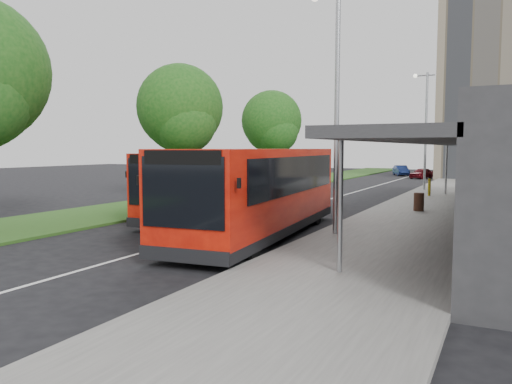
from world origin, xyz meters
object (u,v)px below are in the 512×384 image
Objects in this scene: tree_mid at (180,113)px; car_far at (401,170)px; lamp_post_near at (334,96)px; bollard at (429,187)px; bus_main at (260,192)px; litter_bin at (419,202)px; tree_far at (272,125)px; bus_second at (223,184)px; lamp_post_far at (425,123)px; car_near at (422,173)px.

tree_mid is 34.42m from car_far.
bollard is (1.03, 15.37, -4.05)m from lamp_post_near.
bus_main reaches higher than litter_bin.
tree_far is 0.93× the size of lamp_post_near.
tree_far is 0.74× the size of bus_second.
car_far is at bearing 104.47° from lamp_post_far.
tree_mid is at bearing 138.58° from bus_second.
lamp_post_near is 2.36× the size of car_far.
lamp_post_near reaches higher than car_near.
lamp_post_near is 4.03m from bus_main.
tree_far reaches higher than litter_bin.
lamp_post_near is at bearing -102.11° from litter_bin.
litter_bin is (12.75, -11.49, -4.23)m from tree_far.
car_near is at bearing 73.15° from tree_mid.
bus_second is 2.95× the size of car_far.
litter_bin is at bearing -85.68° from bollard.
car_far is at bearing 88.89° from bus_main.
lamp_post_far is (11.13, 0.95, -0.07)m from tree_far.
lamp_post_near reaches higher than litter_bin.
bollard is at bearing -60.46° from car_near.
car_near is 0.93× the size of car_far.
tree_far is at bearing 120.29° from lamp_post_near.
litter_bin is at bearing 77.89° from lamp_post_near.
bus_main is 41.75m from car_far.
tree_far reaches higher than car_far.
bus_main reaches higher than bus_second.
lamp_post_far reaches higher than litter_bin.
car_far is at bearing 75.04° from tree_far.
tree_mid is 17.07m from lamp_post_far.
bus_main is 10.37× the size of bollard.
lamp_post_far is at bearing 97.43° from litter_bin.
litter_bin is (12.75, 0.51, -4.37)m from tree_mid.
litter_bin is (7.48, 4.88, -0.88)m from bus_second.
bus_second is 12.17× the size of litter_bin.
bus_second is 38.04m from car_far.
car_far is at bearing 101.87° from litter_bin.
tree_mid is 9.28× the size of litter_bin.
lamp_post_near is at bearing -93.84° from bollard.
tree_mid is at bearing -177.72° from litter_bin.
lamp_post_far is (0.00, 20.00, 0.00)m from lamp_post_near.
bollard is (12.16, 8.32, -4.26)m from tree_mid.
tree_far is 11.17m from lamp_post_far.
bollard is 20.69m from car_near.
litter_bin is at bearing -101.99° from car_far.
bus_main is 3.15× the size of car_far.
litter_bin is at bearing 60.02° from bus_main.
tree_far reaches higher than bus_main.
lamp_post_far is at bearing 69.59° from bus_second.
bus_main is 3.40× the size of car_near.
bus_second is at bearing -76.01° from car_near.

